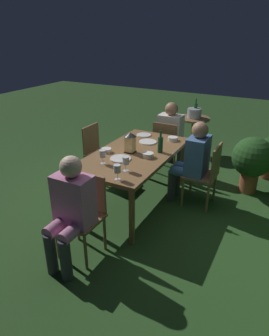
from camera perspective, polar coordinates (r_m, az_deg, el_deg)
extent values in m
plane|color=#26471E|center=(4.25, 0.00, -6.45)|extent=(16.00, 16.00, 0.00)
cube|color=brown|center=(3.92, 0.00, 2.69)|extent=(1.74, 0.92, 0.04)
cube|color=brown|center=(4.88, 0.34, 2.52)|extent=(0.05, 0.05, 0.71)
cube|color=brown|center=(3.69, -11.32, -5.84)|extent=(0.05, 0.05, 0.71)
cube|color=brown|center=(4.60, 9.00, 0.77)|extent=(0.05, 0.05, 0.71)
cube|color=brown|center=(3.31, -0.51, -9.20)|extent=(0.05, 0.05, 0.71)
cube|color=brown|center=(4.72, -6.18, 2.62)|extent=(0.42, 0.40, 0.03)
cube|color=brown|center=(4.74, -8.20, 5.53)|extent=(0.40, 0.02, 0.42)
cylinder|color=brown|center=(4.86, -3.21, 0.52)|extent=(0.03, 0.03, 0.42)
cylinder|color=brown|center=(4.58, -5.52, -1.11)|extent=(0.03, 0.03, 0.42)
cylinder|color=brown|center=(5.03, -6.54, 1.26)|extent=(0.03, 0.03, 0.42)
cylinder|color=brown|center=(4.76, -8.95, -0.26)|extent=(0.03, 0.03, 0.42)
cube|color=brown|center=(5.03, 6.37, 4.07)|extent=(0.40, 0.42, 0.03)
cube|color=brown|center=(4.79, 5.65, 5.89)|extent=(0.03, 0.40, 0.42)
cylinder|color=brown|center=(5.33, 5.16, 2.70)|extent=(0.03, 0.03, 0.42)
cylinder|color=brown|center=(5.21, 8.80, 1.98)|extent=(0.03, 0.03, 0.42)
cylinder|color=brown|center=(5.04, 3.63, 1.42)|extent=(0.03, 0.03, 0.42)
cylinder|color=brown|center=(4.91, 7.45, 0.64)|extent=(0.03, 0.03, 0.42)
cube|color=white|center=(5.00, 6.78, 7.12)|extent=(0.24, 0.38, 0.50)
sphere|color=#997051|center=(4.91, 6.98, 10.95)|extent=(0.21, 0.21, 0.21)
cylinder|color=white|center=(5.23, 6.30, 5.20)|extent=(0.36, 0.13, 0.13)
cylinder|color=white|center=(5.17, 8.15, 4.87)|extent=(0.36, 0.13, 0.13)
cylinder|color=#333338|center=(5.45, 6.82, 3.33)|extent=(0.11, 0.11, 0.45)
cylinder|color=#333338|center=(5.40, 8.60, 2.99)|extent=(0.11, 0.11, 0.45)
cube|color=brown|center=(3.18, -10.25, -9.44)|extent=(0.40, 0.42, 0.03)
cube|color=brown|center=(3.18, -8.51, -4.45)|extent=(0.03, 0.40, 0.42)
cylinder|color=brown|center=(3.11, -9.16, -15.34)|extent=(0.03, 0.03, 0.42)
cylinder|color=brown|center=(3.30, -14.33, -13.17)|extent=(0.03, 0.03, 0.42)
cylinder|color=brown|center=(3.33, -5.62, -12.11)|extent=(0.03, 0.03, 0.42)
cylinder|color=brown|center=(3.51, -10.64, -10.31)|extent=(0.03, 0.03, 0.42)
cube|color=#C675A3|center=(3.00, -11.33, -5.79)|extent=(0.24, 0.38, 0.50)
sphere|color=beige|center=(2.84, -11.90, 0.22)|extent=(0.21, 0.21, 0.21)
cylinder|color=#C675A3|center=(2.99, -11.26, -11.33)|extent=(0.36, 0.13, 0.13)
cylinder|color=#C675A3|center=(3.09, -13.92, -10.29)|extent=(0.36, 0.13, 0.13)
cylinder|color=#333338|center=(3.04, -12.81, -16.47)|extent=(0.11, 0.11, 0.45)
cylinder|color=#333338|center=(3.14, -15.43, -15.27)|extent=(0.11, 0.11, 0.45)
cube|color=brown|center=(4.11, 12.26, -1.26)|extent=(0.42, 0.40, 0.03)
cube|color=brown|center=(3.98, 15.13, 1.11)|extent=(0.40, 0.03, 0.42)
cylinder|color=brown|center=(4.10, 8.99, -4.59)|extent=(0.03, 0.03, 0.42)
cylinder|color=brown|center=(4.41, 10.57, -2.54)|extent=(0.03, 0.03, 0.42)
cylinder|color=brown|center=(4.03, 13.56, -5.63)|extent=(0.03, 0.03, 0.42)
cylinder|color=brown|center=(4.34, 14.83, -3.46)|extent=(0.03, 0.03, 0.42)
cube|color=#426699|center=(4.02, 11.78, 2.31)|extent=(0.38, 0.24, 0.50)
sphere|color=#997051|center=(3.91, 12.22, 6.99)|extent=(0.21, 0.21, 0.21)
cylinder|color=#426699|center=(4.07, 9.25, -0.83)|extent=(0.13, 0.36, 0.13)
cylinder|color=#426699|center=(4.23, 10.06, 0.10)|extent=(0.13, 0.36, 0.13)
cylinder|color=#333338|center=(4.22, 6.99, -3.31)|extent=(0.11, 0.11, 0.45)
cylinder|color=#333338|center=(4.38, 7.86, -2.33)|extent=(0.11, 0.11, 0.45)
cube|color=black|center=(3.91, -0.80, 3.09)|extent=(0.12, 0.12, 0.01)
cube|color=#F9D17A|center=(3.87, -0.81, 4.58)|extent=(0.11, 0.11, 0.20)
cone|color=black|center=(3.83, -0.82, 6.33)|extent=(0.15, 0.15, 0.05)
cylinder|color=#144723|center=(3.89, 4.87, 4.36)|extent=(0.07, 0.07, 0.20)
cylinder|color=#144723|center=(3.84, 4.95, 6.39)|extent=(0.03, 0.03, 0.09)
cylinder|color=silver|center=(3.20, -3.22, -2.13)|extent=(0.06, 0.06, 0.00)
cylinder|color=silver|center=(3.19, -3.24, -1.45)|extent=(0.01, 0.01, 0.08)
cylinder|color=silver|center=(3.15, -3.28, -0.11)|extent=(0.08, 0.08, 0.08)
cylinder|color=maroon|center=(3.16, -3.26, -0.50)|extent=(0.07, 0.07, 0.03)
cylinder|color=silver|center=(3.59, -5.95, 0.86)|extent=(0.06, 0.06, 0.00)
cylinder|color=silver|center=(3.58, -5.98, 1.47)|extent=(0.01, 0.01, 0.08)
cylinder|color=silver|center=(3.54, -6.04, 2.70)|extent=(0.08, 0.08, 0.08)
cylinder|color=maroon|center=(3.55, -6.02, 2.34)|extent=(0.07, 0.07, 0.03)
cylinder|color=silver|center=(3.39, -1.63, -0.51)|extent=(0.06, 0.06, 0.00)
cylinder|color=silver|center=(3.37, -1.64, 0.14)|extent=(0.01, 0.01, 0.08)
cylinder|color=silver|center=(3.34, -1.65, 1.42)|extent=(0.08, 0.08, 0.08)
cylinder|color=maroon|center=(3.35, -1.65, 1.05)|extent=(0.07, 0.07, 0.03)
cylinder|color=white|center=(4.26, 2.52, 4.94)|extent=(0.25, 0.25, 0.01)
cylinder|color=silver|center=(4.54, 1.76, 6.22)|extent=(0.21, 0.21, 0.01)
cylinder|color=silver|center=(3.70, -2.65, 1.77)|extent=(0.26, 0.26, 0.01)
cylinder|color=silver|center=(3.74, 2.56, 2.44)|extent=(0.14, 0.14, 0.06)
cylinder|color=#424C1E|center=(3.74, 2.56, 2.60)|extent=(0.12, 0.12, 0.02)
cylinder|color=silver|center=(3.92, -5.28, 3.34)|extent=(0.13, 0.13, 0.05)
cylinder|color=tan|center=(3.92, -5.29, 3.48)|extent=(0.11, 0.11, 0.02)
cylinder|color=silver|center=(4.36, 7.21, 5.48)|extent=(0.14, 0.14, 0.05)
cylinder|color=#477533|center=(4.35, 7.21, 5.61)|extent=(0.12, 0.12, 0.02)
cylinder|color=brown|center=(5.83, 11.11, 9.12)|extent=(0.59, 0.59, 0.03)
cylinder|color=brown|center=(5.93, 10.84, 5.90)|extent=(0.07, 0.07, 0.66)
cylinder|color=brown|center=(6.04, 10.60, 3.06)|extent=(0.44, 0.44, 0.02)
cylinder|color=#B2B7BF|center=(5.81, 11.19, 10.10)|extent=(0.26, 0.26, 0.17)
cylinder|color=white|center=(5.80, 11.23, 10.50)|extent=(0.23, 0.23, 0.04)
cylinder|color=#1E5B2D|center=(5.83, 11.40, 11.03)|extent=(0.07, 0.07, 0.16)
cylinder|color=#1E5B2D|center=(5.80, 11.51, 12.23)|extent=(0.03, 0.03, 0.09)
cylinder|color=brown|center=(5.32, 23.96, -0.06)|extent=(0.25, 0.25, 0.32)
cylinder|color=#9E5133|center=(4.76, 20.61, -2.45)|extent=(0.25, 0.25, 0.30)
sphere|color=#234C1E|center=(4.61, 21.33, 1.93)|extent=(0.58, 0.58, 0.58)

